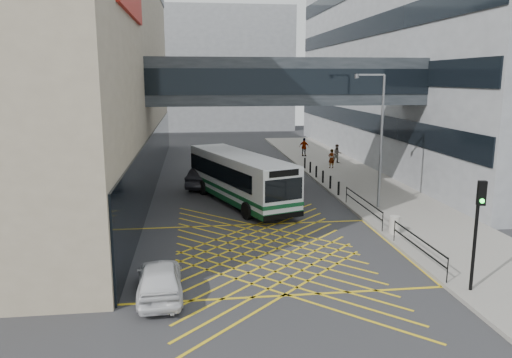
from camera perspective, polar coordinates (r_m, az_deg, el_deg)
name	(u,v)px	position (r m, az deg, el deg)	size (l,w,h in m)	color
ground	(267,253)	(22.66, 1.30, -8.47)	(120.00, 120.00, 0.00)	#333335
building_right	(482,53)	(52.68, 24.46, 12.94)	(24.09, 44.00, 20.00)	gray
building_far	(199,70)	(81.08, -6.58, 12.29)	(28.00, 16.00, 18.00)	gray
skybridge	(286,82)	(33.64, 3.41, 11.06)	(20.00, 4.10, 3.00)	#2C3136
pavement	(354,180)	(38.83, 11.19, -0.11)	(6.00, 54.00, 0.16)	gray
box_junction	(267,253)	(22.66, 1.30, -8.46)	(12.00, 9.00, 0.01)	gold
bus	(239,177)	(31.24, -1.95, 0.24)	(6.10, 11.17, 3.08)	silver
car_white	(160,279)	(18.50, -10.95, -11.12)	(1.76, 4.30, 1.37)	silver
car_dark	(207,177)	(35.99, -5.65, 0.27)	(1.94, 4.95, 1.55)	black
car_silver	(279,171)	(38.37, 2.63, 0.95)	(1.99, 4.72, 1.47)	gray
traffic_light	(478,220)	(19.23, 24.03, -4.31)	(0.31, 0.49, 4.10)	black
street_lamp	(379,133)	(29.98, 13.83, 5.16)	(1.71, 0.88, 7.80)	slate
litter_bin	(394,225)	(25.70, 15.55, -5.06)	(0.51, 0.51, 0.88)	#ADA89E
kerb_railings	(384,219)	(25.61, 14.47, -4.41)	(0.05, 12.54, 1.00)	black
bollards	(320,174)	(37.95, 7.27, 0.56)	(0.14, 10.14, 0.90)	black
pedestrian_a	(331,159)	(43.14, 8.60, 2.32)	(0.64, 0.46, 1.62)	gray
pedestrian_b	(337,154)	(45.72, 9.27, 2.86)	(0.83, 0.48, 1.69)	gray
pedestrian_c	(304,147)	(49.39, 5.53, 3.65)	(1.06, 0.51, 1.79)	gray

